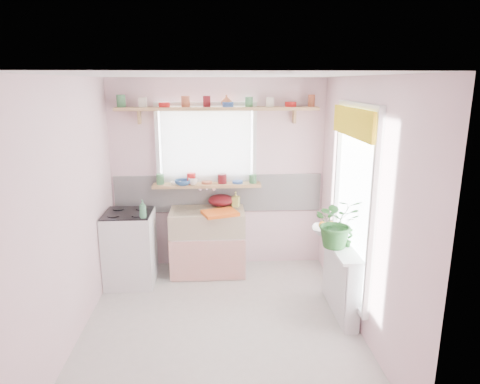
{
  "coord_description": "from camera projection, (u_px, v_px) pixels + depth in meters",
  "views": [
    {
      "loc": [
        -0.02,
        -3.95,
        2.44
      ],
      "look_at": [
        0.23,
        0.55,
        1.28
      ],
      "focal_mm": 32.0,
      "sensor_mm": 36.0,
      "label": 1
    }
  ],
  "objects": [
    {
      "name": "cooker_bottle",
      "position": [
        143.0,
        209.0,
        4.93
      ],
      "size": [
        0.11,
        0.11,
        0.22
      ],
      "primitive_type": "imported",
      "rotation": [
        0.0,
        0.0,
        0.43
      ],
      "color": "#458A5F",
      "rests_on": "cooker"
    },
    {
      "name": "jade_plant",
      "position": [
        337.0,
        222.0,
        4.39
      ],
      "size": [
        0.49,
        0.43,
        0.54
      ],
      "primitive_type": "imported",
      "rotation": [
        0.0,
        0.0,
        -0.02
      ],
      "color": "#276126",
      "rests_on": "radiator_ledge"
    },
    {
      "name": "windowsill",
      "position": [
        207.0,
        185.0,
        5.57
      ],
      "size": [
        1.4,
        0.22,
        0.04
      ],
      "primitive_type": "cube",
      "color": "tan",
      "rests_on": "room"
    },
    {
      "name": "sill_cup",
      "position": [
        193.0,
        181.0,
        5.48
      ],
      "size": [
        0.15,
        0.15,
        0.09
      ],
      "primitive_type": "imported",
      "rotation": [
        0.0,
        0.0,
        -0.34
      ],
      "color": "silver",
      "rests_on": "windowsill"
    },
    {
      "name": "colander",
      "position": [
        221.0,
        200.0,
        5.65
      ],
      "size": [
        0.42,
        0.42,
        0.15
      ],
      "primitive_type": "ellipsoid",
      "rotation": [
        0.0,
        0.0,
        0.31
      ],
      "color": "#5D1016",
      "rests_on": "sink_unit"
    },
    {
      "name": "radiator_ledge",
      "position": [
        341.0,
        278.0,
        4.59
      ],
      "size": [
        0.22,
        0.95,
        0.78
      ],
      "color": "white",
      "rests_on": "ground"
    },
    {
      "name": "room",
      "position": [
        276.0,
        177.0,
        4.95
      ],
      "size": [
        3.2,
        3.2,
        3.2
      ],
      "color": "beige",
      "rests_on": "ground"
    },
    {
      "name": "fruit_bowl",
      "position": [
        327.0,
        230.0,
        4.82
      ],
      "size": [
        0.42,
        0.42,
        0.08
      ],
      "primitive_type": "imported",
      "rotation": [
        0.0,
        0.0,
        -0.3
      ],
      "color": "silver",
      "rests_on": "radiator_ledge"
    },
    {
      "name": "shelf_vase",
      "position": [
        226.0,
        101.0,
        5.36
      ],
      "size": [
        0.16,
        0.16,
        0.15
      ],
      "primitive_type": "imported",
      "rotation": [
        0.0,
        0.0,
        -0.13
      ],
      "color": "#A85833",
      "rests_on": "pine_shelf"
    },
    {
      "name": "dish_tray",
      "position": [
        220.0,
        213.0,
        5.28
      ],
      "size": [
        0.49,
        0.43,
        0.04
      ],
      "primitive_type": "cube",
      "rotation": [
        0.0,
        0.0,
        0.33
      ],
      "color": "orange",
      "rests_on": "sink_unit"
    },
    {
      "name": "sill_crockery",
      "position": [
        205.0,
        179.0,
        5.55
      ],
      "size": [
        1.35,
        0.11,
        0.12
      ],
      "color": "#3F7F4C",
      "rests_on": "windowsill"
    },
    {
      "name": "soap_bottle_sink",
      "position": [
        236.0,
        199.0,
        5.61
      ],
      "size": [
        0.12,
        0.12,
        0.2
      ],
      "primitive_type": "imported",
      "rotation": [
        0.0,
        0.0,
        -0.34
      ],
      "color": "#CACD5B",
      "rests_on": "sink_unit"
    },
    {
      "name": "shelf_crockery",
      "position": [
        216.0,
        103.0,
        5.3
      ],
      "size": [
        2.47,
        0.11,
        0.12
      ],
      "color": "#3F7F4C",
      "rests_on": "pine_shelf"
    },
    {
      "name": "sink_unit",
      "position": [
        208.0,
        241.0,
        5.56
      ],
      "size": [
        0.95,
        0.65,
        1.11
      ],
      "color": "white",
      "rests_on": "ground"
    },
    {
      "name": "herb_pot",
      "position": [
        348.0,
        237.0,
        4.43
      ],
      "size": [
        0.13,
        0.1,
        0.22
      ],
      "primitive_type": "imported",
      "rotation": [
        0.0,
        0.0,
        0.17
      ],
      "color": "#2A6729",
      "rests_on": "radiator_ledge"
    },
    {
      "name": "fruit",
      "position": [
        327.0,
        225.0,
        4.81
      ],
      "size": [
        0.2,
        0.14,
        0.1
      ],
      "color": "orange",
      "rests_on": "fruit_bowl"
    },
    {
      "name": "pine_shelf",
      "position": [
        217.0,
        109.0,
        5.32
      ],
      "size": [
        2.52,
        0.24,
        0.04
      ],
      "primitive_type": "cube",
      "color": "tan",
      "rests_on": "room"
    },
    {
      "name": "cooker",
      "position": [
        130.0,
        248.0,
        5.27
      ],
      "size": [
        0.58,
        0.58,
        0.93
      ],
      "color": "white",
      "rests_on": "ground"
    },
    {
      "name": "sill_bowl",
      "position": [
        183.0,
        182.0,
        5.48
      ],
      "size": [
        0.27,
        0.27,
        0.07
      ],
      "primitive_type": "imported",
      "rotation": [
        0.0,
        0.0,
        0.34
      ],
      "color": "#30609F",
      "rests_on": "windowsill"
    }
  ]
}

